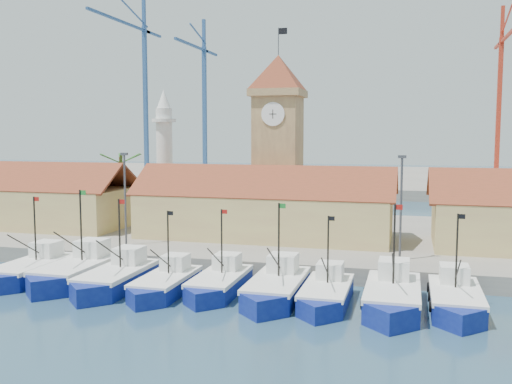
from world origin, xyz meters
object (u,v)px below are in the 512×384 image
(boat_4, at_px, (218,285))
(minaret, at_px, (165,155))
(clock_tower, at_px, (278,137))
(boat_0, at_px, (30,272))

(boat_4, distance_m, minaret, 30.78)
(boat_4, distance_m, clock_tower, 25.56)
(boat_0, distance_m, clock_tower, 30.44)
(boat_0, height_order, minaret, minaret)
(boat_0, xyz_separation_m, minaret, (1.06, 25.32, 8.96))
(clock_tower, bearing_deg, minaret, 172.39)
(boat_0, height_order, boat_4, boat_0)
(boat_4, xyz_separation_m, clock_tower, (-0.60, 22.94, 11.25))
(clock_tower, bearing_deg, boat_0, -124.56)
(boat_4, bearing_deg, clock_tower, 91.50)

